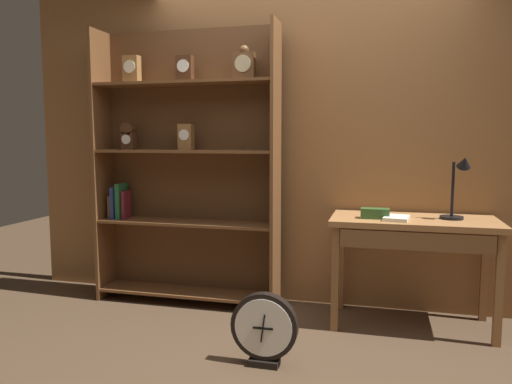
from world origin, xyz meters
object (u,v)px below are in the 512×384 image
Objects in this scene: open_repair_manual at (396,218)px; round_clock_large at (264,329)px; bookshelf at (185,168)px; workbench at (413,234)px; desk_lamp at (458,187)px; toolbox_small at (375,213)px.

open_repair_manual is 1.21m from round_clock_large.
workbench is at bearing -4.04° from bookshelf.
desk_lamp is 2.33× the size of toolbox_small.
workbench is 5.17× the size of open_repair_manual.
open_repair_manual reaches higher than round_clock_large.
desk_lamp is at bearing -2.51° from bookshelf.
desk_lamp is 0.47m from open_repair_manual.
bookshelf is 4.85× the size of desk_lamp.
open_repair_manual is (1.64, -0.20, -0.31)m from bookshelf.
toolbox_small reaches higher than round_clock_large.
bookshelf reaches higher than toolbox_small.
open_repair_manual is at bearing -147.20° from workbench.
bookshelf is at bearing 175.96° from workbench.
bookshelf is 2.05m from desk_lamp.
workbench is 2.51× the size of desk_lamp.
bookshelf is 1.68m from open_repair_manual.
toolbox_small is (-0.26, -0.05, 0.14)m from workbench.
desk_lamp reaches higher than round_clock_large.
bookshelf is 10.01× the size of open_repair_manual.
workbench is 2.59× the size of round_clock_large.
round_clock_large is at bearing -135.56° from workbench.
toolbox_small is at bearing -171.15° from desk_lamp.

